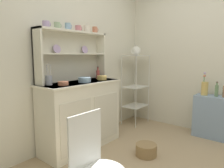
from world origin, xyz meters
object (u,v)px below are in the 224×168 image
bowl_mixing_large (63,83)px  floor_basket (146,150)px  cup_lilac_0 (46,24)px  vinegar_bottle (224,91)px  bakers_rack (136,82)px  wire_chair (94,162)px  flower_vase (205,88)px  hutch_cabinet (81,114)px  side_shelf_blue (211,117)px  hutch_shelf_unit (72,52)px  utensil_jar (49,80)px  porcelain_teapot (136,51)px  jam_bottle (98,74)px  oil_bottle (217,90)px

bowl_mixing_large → floor_basket: bearing=-47.6°
bowl_mixing_large → cup_lilac_0: bearing=108.3°
cup_lilac_0 → vinegar_bottle: (1.89, -1.55, -0.87)m
vinegar_bottle → bakers_rack: bearing=97.4°
wire_chair → flower_vase: flower_vase is taller
hutch_cabinet → side_shelf_blue: hutch_cabinet is taller
side_shelf_blue → bakers_rack: bearing=98.3°
hutch_shelf_unit → side_shelf_blue: size_ratio=1.70×
utensil_jar → porcelain_teapot: 1.77m
wire_chair → bowl_mixing_large: bowl_mixing_large is taller
hutch_shelf_unit → utensil_jar: bearing=-168.5°
floor_basket → flower_vase: 1.38m
utensil_jar → vinegar_bottle: 2.44m
floor_basket → flower_vase: (1.15, -0.34, 0.68)m
jam_bottle → utensil_jar: bearing=-179.4°
jam_bottle → porcelain_teapot: porcelain_teapot is taller
wire_chair → floor_basket: size_ratio=3.24×
cup_lilac_0 → vinegar_bottle: size_ratio=0.44×
wire_chair → jam_bottle: (1.30, 1.16, 0.45)m
hutch_shelf_unit → flower_vase: bearing=-41.5°
oil_bottle → utensil_jar: bearing=143.9°
flower_vase → utensil_jar: bearing=147.3°
utensil_jar → hutch_cabinet: bearing=-10.2°
bakers_rack → bowl_mixing_large: (-1.64, -0.05, 0.16)m
wire_chair → bowl_mixing_large: bearing=79.3°
side_shelf_blue → bowl_mixing_large: (-1.82, 1.20, 0.60)m
bakers_rack → cup_lilac_0: bearing=175.2°
floor_basket → cup_lilac_0: 1.93m
cup_lilac_0 → bowl_mixing_large: bearing=-71.7°
hutch_cabinet → bakers_rack: (1.30, -0.02, 0.30)m
hutch_shelf_unit → porcelain_teapot: size_ratio=4.36×
side_shelf_blue → bowl_mixing_large: bearing=146.7°
bakers_rack → oil_bottle: bakers_rack is taller
floor_basket → porcelain_teapot: 1.76m
bowl_mixing_large → porcelain_teapot: bearing=1.8°
hutch_cabinet → cup_lilac_0: (-0.40, 0.12, 1.14)m
wire_chair → hutch_shelf_unit: bearing=72.2°
bowl_mixing_large → porcelain_teapot: (1.64, 0.05, 0.40)m
hutch_shelf_unit → wire_chair: hutch_shelf_unit is taller
hutch_shelf_unit → hutch_cabinet: bearing=-90.0°
bowl_mixing_large → porcelain_teapot: size_ratio=0.49×
jam_bottle → flower_vase: jam_bottle is taller
bowl_mixing_large → jam_bottle: bearing=11.8°
hutch_shelf_unit → jam_bottle: hutch_shelf_unit is taller
side_shelf_blue → cup_lilac_0: cup_lilac_0 is taller
utensil_jar → porcelain_teapot: size_ratio=1.01×
hutch_cabinet → floor_basket: hutch_cabinet is taller
hutch_cabinet → flower_vase: flower_vase is taller
cup_lilac_0 → hutch_shelf_unit: bearing=5.9°
side_shelf_blue → porcelain_teapot: 1.61m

